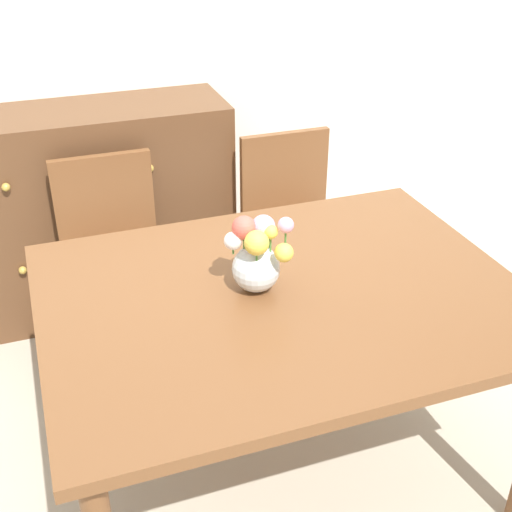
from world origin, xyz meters
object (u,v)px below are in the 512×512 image
chair_left (113,248)px  chair_right (292,219)px  dresser (82,213)px  flower_vase (257,256)px  dining_table (282,314)px

chair_left → chair_right: bearing=-180.0°
dresser → flower_vase: flower_vase is taller
dining_table → flower_vase: size_ratio=5.96×
chair_left → dresser: 0.43m
dining_table → dresser: dresser is taller
chair_right → flower_vase: (-0.48, -0.88, 0.37)m
chair_right → flower_vase: size_ratio=3.56×
dining_table → chair_right: (0.41, 0.91, -0.16)m
chair_left → chair_right: size_ratio=1.00×
dining_table → chair_right: 1.01m
chair_left → dining_table: bearing=114.3°
dresser → dining_table: bearing=-69.6°
chair_right → flower_vase: 1.07m
flower_vase → dresser: bearing=108.1°
dining_table → chair_left: size_ratio=1.67×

